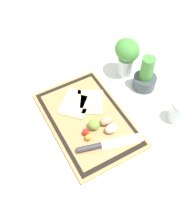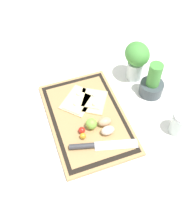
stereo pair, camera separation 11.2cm
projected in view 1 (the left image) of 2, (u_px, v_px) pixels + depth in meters
ground_plane at (88, 120)px, 1.14m from camera, size 6.00×6.00×0.00m
cutting_board at (88, 119)px, 1.13m from camera, size 0.49×0.32×0.02m
pizza_slice_near at (76, 103)px, 1.16m from camera, size 0.19×0.19×0.02m
pizza_slice_far at (90, 101)px, 1.17m from camera, size 0.18×0.17×0.02m
knife at (99, 146)px, 1.03m from camera, size 0.10×0.27×0.02m
egg_brown at (106, 121)px, 1.09m from camera, size 0.04×0.06×0.04m
egg_pink at (111, 128)px, 1.07m from camera, size 0.04×0.06×0.04m
lime at (93, 125)px, 1.07m from camera, size 0.05×0.05×0.05m
cherry_tomato_red at (86, 132)px, 1.06m from camera, size 0.03×0.03×0.03m
cherry_tomato_yellow at (88, 138)px, 1.05m from camera, size 0.03×0.03×0.03m
herb_pot at (145, 77)px, 1.21m from camera, size 0.11×0.11×0.17m
sauce_jar at (179, 113)px, 1.10m from camera, size 0.08×0.08×0.10m
herb_glass at (127, 55)px, 1.22m from camera, size 0.12×0.11×0.20m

